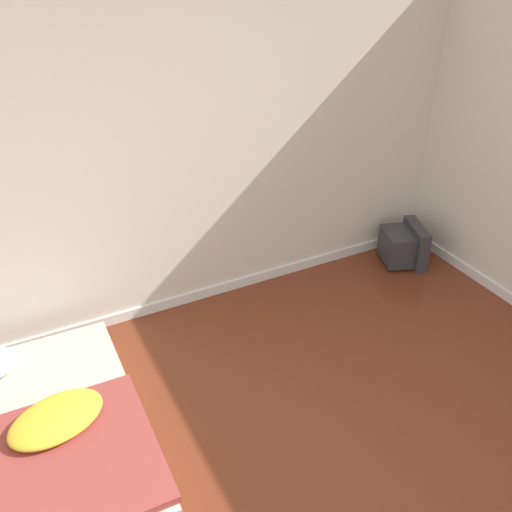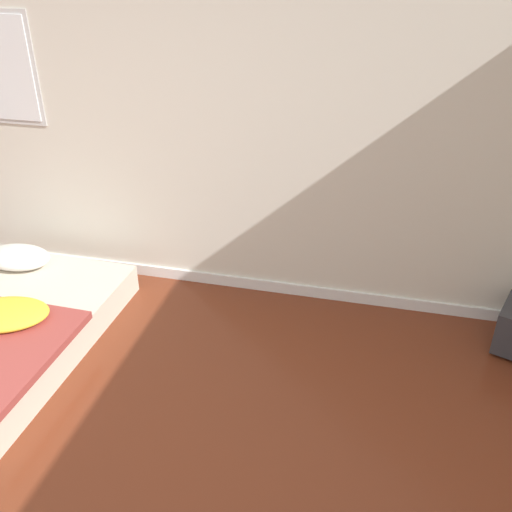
% 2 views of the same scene
% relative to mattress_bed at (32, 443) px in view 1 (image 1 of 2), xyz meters
% --- Properties ---
extents(wall_back, '(8.10, 0.08, 2.60)m').
position_rel_mattress_bed_xyz_m(wall_back, '(1.02, 1.13, 1.15)').
color(wall_back, silver).
rests_on(wall_back, ground_plane).
extents(mattress_bed, '(1.34, 1.79, 0.36)m').
position_rel_mattress_bed_xyz_m(mattress_bed, '(0.00, 0.00, 0.00)').
color(mattress_bed, beige).
rests_on(mattress_bed, ground_plane).
extents(crt_tv, '(0.47, 0.50, 0.38)m').
position_rel_mattress_bed_xyz_m(crt_tv, '(3.49, 0.77, 0.04)').
color(crt_tv, '#333338').
rests_on(crt_tv, ground_plane).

